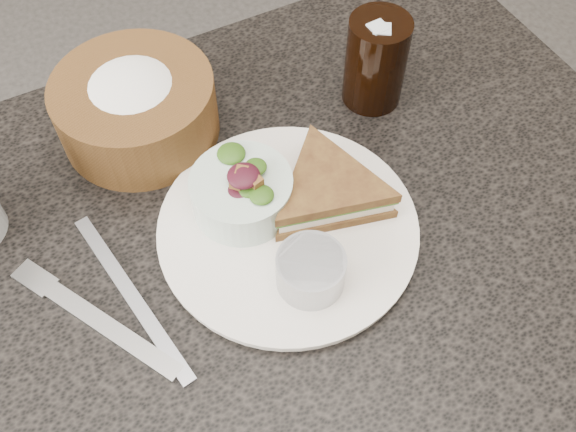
% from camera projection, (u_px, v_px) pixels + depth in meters
% --- Properties ---
extents(dining_table, '(1.00, 0.70, 0.75)m').
position_uv_depth(dining_table, '(259.00, 384.00, 0.98)').
color(dining_table, black).
rests_on(dining_table, floor).
extents(dinner_plate, '(0.27, 0.27, 0.01)m').
position_uv_depth(dinner_plate, '(288.00, 229.00, 0.69)').
color(dinner_plate, silver).
rests_on(dinner_plate, dining_table).
extents(sandwich, '(0.19, 0.19, 0.04)m').
position_uv_depth(sandwich, '(328.00, 190.00, 0.68)').
color(sandwich, brown).
rests_on(sandwich, dinner_plate).
extents(salad_bowl, '(0.14, 0.14, 0.06)m').
position_uv_depth(salad_bowl, '(241.00, 188.00, 0.67)').
color(salad_bowl, silver).
rests_on(salad_bowl, dinner_plate).
extents(dressing_ramekin, '(0.09, 0.09, 0.04)m').
position_uv_depth(dressing_ramekin, '(311.00, 271.00, 0.63)').
color(dressing_ramekin, '#999BA0').
rests_on(dressing_ramekin, dinner_plate).
extents(orange_wedge, '(0.08, 0.08, 0.03)m').
position_uv_depth(orange_wedge, '(257.00, 168.00, 0.71)').
color(orange_wedge, '#EE5C00').
rests_on(orange_wedge, dinner_plate).
extents(fork, '(0.11, 0.17, 0.01)m').
position_uv_depth(fork, '(104.00, 324.00, 0.63)').
color(fork, '#949494').
rests_on(fork, dining_table).
extents(knife, '(0.05, 0.23, 0.00)m').
position_uv_depth(knife, '(132.00, 296.00, 0.65)').
color(knife, '#9DA0A9').
rests_on(knife, dining_table).
extents(bread_basket, '(0.23, 0.23, 0.10)m').
position_uv_depth(bread_basket, '(134.00, 100.00, 0.73)').
color(bread_basket, brown).
rests_on(bread_basket, dining_table).
extents(cola_glass, '(0.08, 0.08, 0.13)m').
position_uv_depth(cola_glass, '(376.00, 58.00, 0.75)').
color(cola_glass, black).
rests_on(cola_glass, dining_table).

